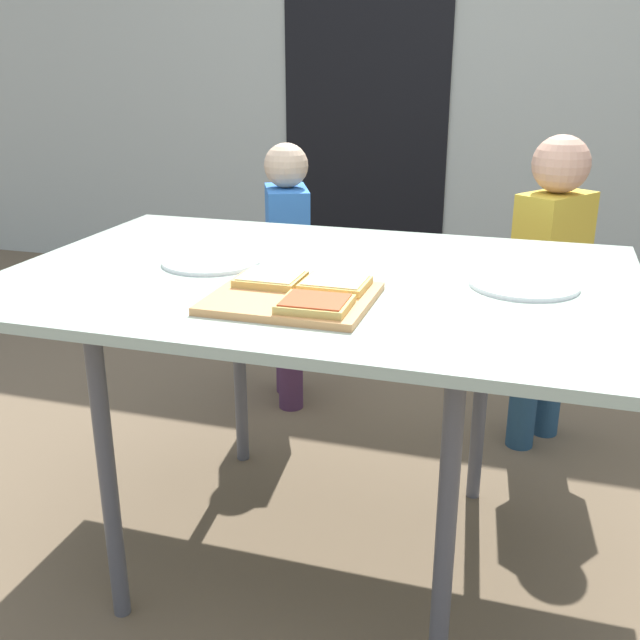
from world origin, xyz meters
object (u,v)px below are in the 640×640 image
(pizza_slice_far_right, at_px, (335,284))
(child_left, at_px, (288,263))
(dining_table, at_px, (318,297))
(cutting_board, at_px, (292,298))
(pizza_slice_near_right, at_px, (315,304))
(plate_white_right, at_px, (524,284))
(pizza_slice_far_left, at_px, (271,279))
(child_right, at_px, (549,273))
(plate_white_left, at_px, (211,261))

(pizza_slice_far_right, bearing_deg, child_left, 114.88)
(dining_table, height_order, cutting_board, cutting_board)
(pizza_slice_near_right, xyz_separation_m, plate_white_right, (0.38, 0.32, -0.02))
(pizza_slice_far_left, bearing_deg, child_right, 57.79)
(child_right, bearing_deg, plate_white_left, -136.20)
(pizza_slice_far_left, distance_m, child_right, 1.12)
(dining_table, distance_m, child_right, 0.95)
(dining_table, bearing_deg, plate_white_right, 4.77)
(plate_white_right, bearing_deg, child_left, 136.31)
(cutting_board, xyz_separation_m, child_left, (-0.38, 1.05, -0.23))
(plate_white_left, bearing_deg, pizza_slice_near_right, -39.53)
(pizza_slice_near_right, bearing_deg, plate_white_right, 40.28)
(pizza_slice_far_right, xyz_separation_m, child_left, (-0.45, 0.98, -0.25))
(plate_white_left, bearing_deg, child_right, 43.80)
(plate_white_right, xyz_separation_m, plate_white_left, (-0.74, -0.03, 0.00))
(pizza_slice_far_left, xyz_separation_m, plate_white_left, (-0.22, 0.16, -0.02))
(plate_white_right, height_order, child_left, child_left)
(pizza_slice_near_right, bearing_deg, dining_table, 106.08)
(dining_table, distance_m, pizza_slice_far_right, 0.19)
(pizza_slice_near_right, relative_size, child_left, 0.14)
(pizza_slice_far_left, distance_m, pizza_slice_far_right, 0.14)
(pizza_slice_far_left, height_order, pizza_slice_far_right, same)
(pizza_slice_near_right, distance_m, plate_white_left, 0.46)
(child_right, bearing_deg, plate_white_right, -94.89)
(dining_table, relative_size, plate_white_right, 6.10)
(dining_table, distance_m, pizza_slice_near_right, 0.31)
(child_right, bearing_deg, pizza_slice_far_left, -122.21)
(child_left, bearing_deg, child_right, -3.47)
(dining_table, height_order, child_left, child_left)
(cutting_board, height_order, pizza_slice_near_right, pizza_slice_near_right)
(cutting_board, xyz_separation_m, pizza_slice_near_right, (0.07, -0.07, 0.02))
(pizza_slice_far_left, bearing_deg, pizza_slice_far_right, 2.38)
(plate_white_right, relative_size, child_right, 0.23)
(pizza_slice_far_right, relative_size, plate_white_left, 0.57)
(plate_white_right, xyz_separation_m, child_right, (0.06, 0.74, -0.17))
(child_left, bearing_deg, dining_table, -66.04)
(pizza_slice_far_left, xyz_separation_m, pizza_slice_near_right, (0.14, -0.13, 0.00))
(pizza_slice_near_right, distance_m, child_right, 1.17)
(pizza_slice_far_left, relative_size, child_right, 0.13)
(child_left, relative_size, child_right, 0.94)
(plate_white_left, bearing_deg, pizza_slice_far_right, -23.41)
(pizza_slice_far_left, height_order, child_left, child_left)
(plate_white_left, xyz_separation_m, child_right, (0.80, 0.77, -0.17))
(dining_table, relative_size, cutting_board, 4.43)
(child_left, bearing_deg, pizza_slice_near_right, -67.96)
(pizza_slice_far_right, bearing_deg, pizza_slice_far_left, -177.62)
(cutting_board, relative_size, pizza_slice_far_right, 2.40)
(pizza_slice_far_left, xyz_separation_m, child_left, (-0.31, 0.98, -0.25))
(dining_table, xyz_separation_m, pizza_slice_far_left, (-0.06, -0.15, 0.08))
(dining_table, distance_m, child_left, 0.93)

